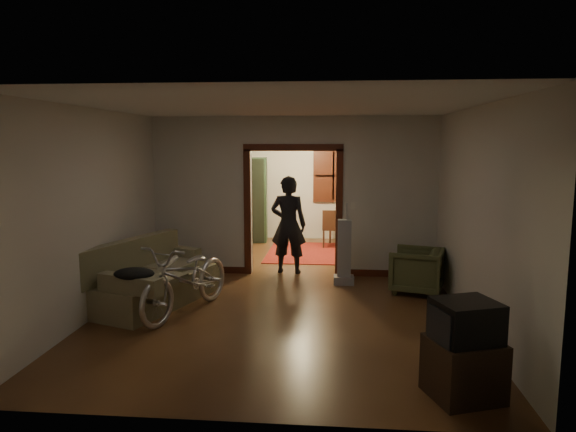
# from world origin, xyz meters

# --- Properties ---
(floor) EXTENTS (5.00, 8.50, 0.01)m
(floor) POSITION_xyz_m (0.00, 0.00, 0.00)
(floor) COLOR #3E2413
(floor) RESTS_ON ground
(ceiling) EXTENTS (5.00, 8.50, 0.01)m
(ceiling) POSITION_xyz_m (0.00, 0.00, 2.80)
(ceiling) COLOR white
(ceiling) RESTS_ON floor
(wall_back) EXTENTS (5.00, 0.02, 2.80)m
(wall_back) POSITION_xyz_m (0.00, 4.25, 1.40)
(wall_back) COLOR beige
(wall_back) RESTS_ON floor
(wall_left) EXTENTS (0.02, 8.50, 2.80)m
(wall_left) POSITION_xyz_m (-2.50, 0.00, 1.40)
(wall_left) COLOR beige
(wall_left) RESTS_ON floor
(wall_right) EXTENTS (0.02, 8.50, 2.80)m
(wall_right) POSITION_xyz_m (2.50, 0.00, 1.40)
(wall_right) COLOR beige
(wall_right) RESTS_ON floor
(partition_wall) EXTENTS (5.00, 0.14, 2.80)m
(partition_wall) POSITION_xyz_m (0.00, 0.75, 1.40)
(partition_wall) COLOR beige
(partition_wall) RESTS_ON floor
(door_casing) EXTENTS (1.74, 0.20, 2.32)m
(door_casing) POSITION_xyz_m (0.00, 0.75, 1.10)
(door_casing) COLOR #3E190E
(door_casing) RESTS_ON floor
(far_window) EXTENTS (0.98, 0.06, 1.28)m
(far_window) POSITION_xyz_m (0.70, 4.21, 1.55)
(far_window) COLOR black
(far_window) RESTS_ON wall_back
(chandelier) EXTENTS (0.24, 0.24, 0.24)m
(chandelier) POSITION_xyz_m (0.00, 2.50, 2.35)
(chandelier) COLOR #FFE0A5
(chandelier) RESTS_ON ceiling
(light_switch) EXTENTS (0.08, 0.01, 0.12)m
(light_switch) POSITION_xyz_m (1.05, 0.68, 1.25)
(light_switch) COLOR silver
(light_switch) RESTS_ON partition_wall
(sofa) EXTENTS (1.55, 2.25, 0.95)m
(sofa) POSITION_xyz_m (-1.87, -1.14, 0.47)
(sofa) COLOR #696546
(sofa) RESTS_ON floor
(rolled_paper) EXTENTS (0.09, 0.75, 0.09)m
(rolled_paper) POSITION_xyz_m (-1.77, -0.84, 0.53)
(rolled_paper) COLOR beige
(rolled_paper) RESTS_ON sofa
(jacket) EXTENTS (0.52, 0.39, 0.15)m
(jacket) POSITION_xyz_m (-1.82, -2.05, 0.68)
(jacket) COLOR black
(jacket) RESTS_ON sofa
(bicycle) EXTENTS (1.26, 2.03, 1.01)m
(bicycle) POSITION_xyz_m (-1.28, -1.55, 0.50)
(bicycle) COLOR silver
(bicycle) RESTS_ON floor
(armchair) EXTENTS (0.96, 0.95, 0.71)m
(armchair) POSITION_xyz_m (2.02, -0.24, 0.35)
(armchair) COLOR #49502D
(armchair) RESTS_ON floor
(tv_stand) EXTENTS (0.75, 0.72, 0.55)m
(tv_stand) POSITION_xyz_m (1.92, -3.63, 0.27)
(tv_stand) COLOR black
(tv_stand) RESTS_ON floor
(crt_tv) EXTENTS (0.66, 0.63, 0.46)m
(crt_tv) POSITION_xyz_m (1.92, -3.63, 0.69)
(crt_tv) COLOR black
(crt_tv) RESTS_ON tv_stand
(vacuum) EXTENTS (0.39, 0.34, 1.09)m
(vacuum) POSITION_xyz_m (0.90, 0.15, 0.55)
(vacuum) COLOR gray
(vacuum) RESTS_ON floor
(person) EXTENTS (0.68, 0.48, 1.76)m
(person) POSITION_xyz_m (-0.09, 0.83, 0.88)
(person) COLOR black
(person) RESTS_ON floor
(oriental_rug) EXTENTS (1.69, 2.21, 0.02)m
(oriental_rug) POSITION_xyz_m (0.16, 2.55, 0.01)
(oriental_rug) COLOR maroon
(oriental_rug) RESTS_ON floor
(locker) EXTENTS (1.04, 0.63, 2.00)m
(locker) POSITION_xyz_m (-1.37, 3.75, 1.00)
(locker) COLOR #1F3421
(locker) RESTS_ON floor
(globe) EXTENTS (0.28, 0.28, 0.28)m
(globe) POSITION_xyz_m (-1.37, 3.75, 1.94)
(globe) COLOR #1E5972
(globe) RESTS_ON locker
(desk) EXTENTS (0.99, 0.60, 0.70)m
(desk) POSITION_xyz_m (1.07, 3.82, 0.35)
(desk) COLOR #321C10
(desk) RESTS_ON floor
(desk_chair) EXTENTS (0.41, 0.41, 0.86)m
(desk_chair) POSITION_xyz_m (0.66, 3.20, 0.43)
(desk_chair) COLOR #321C10
(desk_chair) RESTS_ON floor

